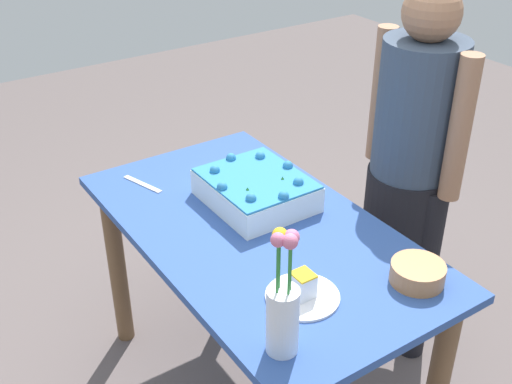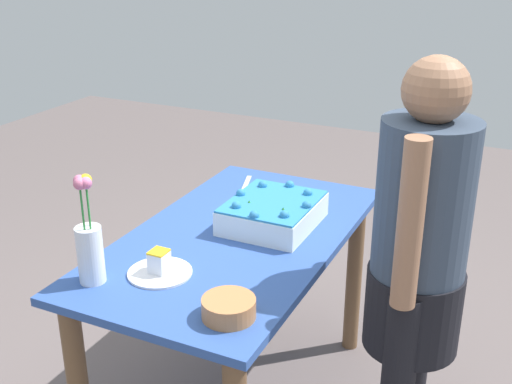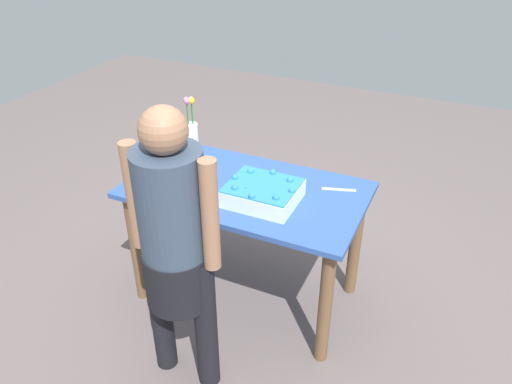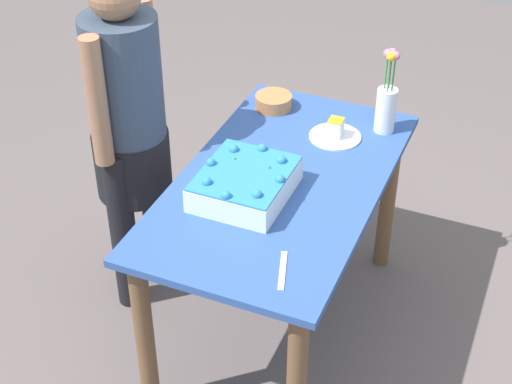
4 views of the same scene
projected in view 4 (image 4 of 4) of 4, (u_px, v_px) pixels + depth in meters
ground_plane at (278, 325)px, 3.40m from camera, size 8.00×8.00×0.00m
dining_table at (281, 210)px, 3.02m from camera, size 1.32×0.74×0.77m
sheet_cake at (245, 183)px, 2.83m from camera, size 0.37×0.31×0.12m
serving_plate_with_slice at (335, 133)px, 3.17m from camera, size 0.21×0.21×0.08m
cake_knife at (283, 270)px, 2.52m from camera, size 0.18×0.08×0.00m
flower_vase at (387, 102)px, 3.15m from camera, size 0.08×0.08×0.36m
fruit_bowl at (274, 102)px, 3.36m from camera, size 0.16×0.16×0.06m
person_standing at (128, 122)px, 3.12m from camera, size 0.45×0.31×1.49m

